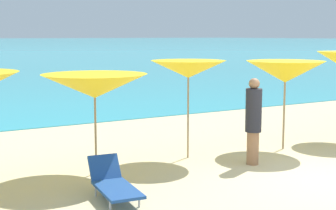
# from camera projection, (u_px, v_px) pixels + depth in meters

# --- Properties ---
(ground_plane) EXTENTS (50.00, 100.00, 0.30)m
(ground_plane) POSITION_uv_depth(u_px,v_px,m) (113.00, 116.00, 18.61)
(ground_plane) COLOR beige
(umbrella_3) EXTENTS (2.21, 2.21, 2.04)m
(umbrella_3) POSITION_uv_depth(u_px,v_px,m) (95.00, 86.00, 10.10)
(umbrella_3) COLOR #9E7F59
(umbrella_3) RESTS_ON ground_plane
(umbrella_4) EXTENTS (1.89, 1.89, 2.24)m
(umbrella_4) POSITION_uv_depth(u_px,v_px,m) (188.00, 69.00, 11.42)
(umbrella_4) COLOR #9E7F59
(umbrella_4) RESTS_ON ground_plane
(umbrella_5) EXTENTS (1.93, 1.93, 2.19)m
(umbrella_5) POSITION_uv_depth(u_px,v_px,m) (285.00, 72.00, 12.34)
(umbrella_5) COLOR #9E7F59
(umbrella_5) RESTS_ON ground_plane
(lounge_chair_3) EXTENTS (0.74, 1.55, 0.64)m
(lounge_chair_3) POSITION_uv_depth(u_px,v_px,m) (114.00, 183.00, 8.72)
(lounge_chair_3) COLOR #1E478C
(lounge_chair_3) RESTS_ON ground_plane
(beachgoer_0) EXTENTS (0.35, 0.35, 1.89)m
(beachgoer_0) POSITION_uv_depth(u_px,v_px,m) (253.00, 119.00, 10.96)
(beachgoer_0) COLOR #A3704C
(beachgoer_0) RESTS_ON ground_plane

